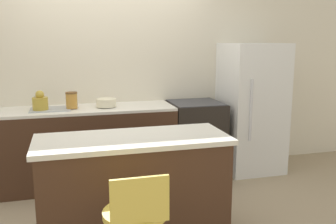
% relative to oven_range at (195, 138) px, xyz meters
% --- Properties ---
extents(ground_plane, '(14.00, 14.00, 0.00)m').
position_rel_oven_range_xyz_m(ground_plane, '(-1.05, -0.33, -0.46)').
color(ground_plane, '#998466').
extents(wall_back, '(8.00, 0.06, 2.60)m').
position_rel_oven_range_xyz_m(wall_back, '(-1.05, 0.35, 0.84)').
color(wall_back, beige).
rests_on(wall_back, ground_plane).
extents(back_counter, '(2.06, 0.63, 0.92)m').
position_rel_oven_range_xyz_m(back_counter, '(-1.36, 0.00, -0.00)').
color(back_counter, '#422819').
rests_on(back_counter, ground_plane).
extents(kitchen_island, '(1.55, 0.64, 0.91)m').
position_rel_oven_range_xyz_m(kitchen_island, '(-1.04, -1.42, -0.00)').
color(kitchen_island, '#422819').
rests_on(kitchen_island, ground_plane).
extents(oven_range, '(0.64, 0.64, 0.92)m').
position_rel_oven_range_xyz_m(oven_range, '(0.00, 0.00, 0.00)').
color(oven_range, black).
rests_on(oven_range, ground_plane).
extents(refrigerator, '(0.71, 0.72, 1.63)m').
position_rel_oven_range_xyz_m(refrigerator, '(0.74, -0.03, 0.36)').
color(refrigerator, silver).
rests_on(refrigerator, ground_plane).
extents(kettle, '(0.17, 0.17, 0.21)m').
position_rel_oven_range_xyz_m(kettle, '(-1.82, -0.02, 0.54)').
color(kettle, '#B29333').
rests_on(kettle, back_counter).
extents(mixing_bowl, '(0.23, 0.23, 0.09)m').
position_rel_oven_range_xyz_m(mixing_bowl, '(-1.10, -0.02, 0.50)').
color(mixing_bowl, beige).
rests_on(mixing_bowl, back_counter).
extents(canister_jar, '(0.13, 0.13, 0.18)m').
position_rel_oven_range_xyz_m(canister_jar, '(-1.49, -0.02, 0.55)').
color(canister_jar, '#B77F33').
rests_on(canister_jar, back_counter).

